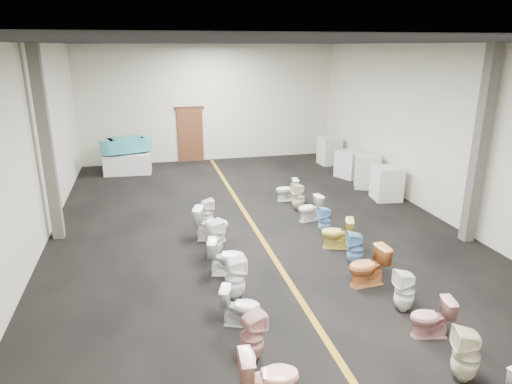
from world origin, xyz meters
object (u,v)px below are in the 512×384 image
toilet_right_10 (298,197)px  toilet_right_5 (368,266)px  appliance_crate_d (330,151)px  toilet_right_11 (287,190)px  toilet_right_6 (355,249)px  appliance_crate_b (367,171)px  toilet_left_6 (227,257)px  toilet_right_4 (405,291)px  toilet_left_2 (269,378)px  toilet_left_5 (235,278)px  toilet_right_2 (466,355)px  toilet_left_3 (252,337)px  toilet_left_7 (214,238)px  toilet_left_8 (211,224)px  toilet_right_8 (325,221)px  appliance_crate_c (350,164)px  appliance_crate_a (387,183)px  toilet_right_9 (310,208)px  toilet_left_9 (207,213)px  toilet_right_3 (431,318)px  bathtub (126,144)px  toilet_left_4 (241,306)px  display_table (128,164)px  toilet_right_7 (337,233)px

toilet_right_10 → toilet_right_5: bearing=-9.5°
appliance_crate_d → toilet_right_11: bearing=-127.5°
toilet_right_6 → toilet_right_11: (-0.11, 4.40, -0.05)m
appliance_crate_b → toilet_left_6: 7.32m
toilet_right_4 → toilet_right_10: (-0.12, 5.33, 0.00)m
toilet_left_2 → toilet_left_5: bearing=1.7°
toilet_right_2 → toilet_right_4: size_ratio=1.05×
toilet_left_3 → toilet_left_7: (0.00, 3.61, 0.03)m
toilet_left_7 → toilet_left_8: 0.87m
toilet_left_3 → toilet_right_2: (2.74, -1.12, 0.02)m
toilet_left_2 → toilet_right_2: toilet_right_2 is taller
toilet_right_6 → toilet_right_8: (0.02, 1.74, -0.03)m
appliance_crate_b → appliance_crate_c: bearing=90.0°
appliance_crate_a → toilet_right_9: appliance_crate_a is taller
toilet_left_9 → toilet_right_10: toilet_right_10 is taller
toilet_left_2 → toilet_right_3: 2.97m
toilet_left_6 → toilet_right_5: (2.56, -1.10, 0.02)m
bathtub → appliance_crate_a: (7.63, -4.88, -0.57)m
bathtub → toilet_right_8: bathtub is taller
toilet_right_6 → toilet_left_6: bearing=-84.1°
appliance_crate_b → toilet_left_3: appliance_crate_b is taller
toilet_left_6 → toilet_left_3: bearing=-168.9°
toilet_left_7 → toilet_left_4: bearing=160.0°
toilet_left_5 → toilet_left_4: bearing=171.3°
appliance_crate_c → toilet_right_3: size_ratio=1.37×
toilet_left_2 → toilet_right_4: 3.24m
toilet_left_2 → toilet_right_11: (2.67, 7.73, -0.06)m
toilet_left_2 → toilet_left_9: 6.23m
toilet_left_2 → toilet_left_8: bearing=2.9°
toilet_right_2 → toilet_right_3: toilet_right_2 is taller
toilet_left_6 → toilet_right_8: size_ratio=1.07×
toilet_right_9 → toilet_right_4: bearing=-9.1°
toilet_left_9 → toilet_right_8: size_ratio=1.05×
bathtub → toilet_left_2: 12.21m
display_table → toilet_left_7: size_ratio=1.95×
toilet_right_8 → toilet_left_8: bearing=-100.0°
toilet_left_3 → toilet_left_4: bearing=-20.7°
toilet_right_8 → appliance_crate_c: bearing=145.0°
toilet_left_5 → toilet_right_11: toilet_left_5 is taller
toilet_left_2 → toilet_right_2: 2.74m
toilet_right_2 → toilet_right_9: size_ratio=1.20×
toilet_right_8 → toilet_right_9: bearing=178.4°
toilet_right_2 → toilet_right_3: (0.14, 1.00, -0.07)m
toilet_right_8 → toilet_right_3: bearing=-2.7°
toilet_left_3 → toilet_left_7: bearing=-19.3°
toilet_right_3 → toilet_right_4: (-0.01, 0.76, 0.05)m
toilet_left_3 → toilet_left_8: bearing=-20.1°
toilet_right_7 → toilet_right_8: 0.82m
toilet_left_6 → toilet_right_10: (2.64, 3.25, 0.01)m
appliance_crate_d → toilet_right_4: size_ratio=1.38×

